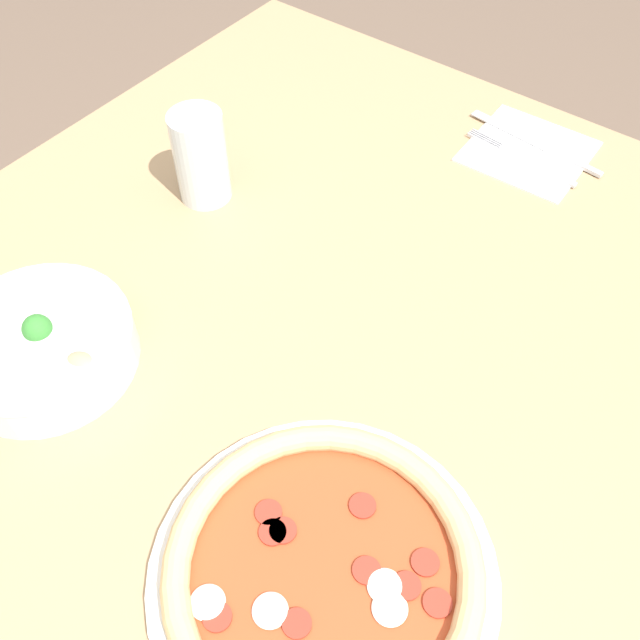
# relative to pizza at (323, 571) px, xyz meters

# --- Properties ---
(ground_plane) EXTENTS (8.00, 8.00, 0.00)m
(ground_plane) POSITION_rel_pizza_xyz_m (0.11, 0.18, -0.79)
(ground_plane) COLOR brown
(dining_table) EXTENTS (1.37, 1.06, 0.77)m
(dining_table) POSITION_rel_pizza_xyz_m (0.11, 0.18, -0.11)
(dining_table) COLOR tan
(dining_table) RESTS_ON ground_plane
(pizza) EXTENTS (0.32, 0.32, 0.04)m
(pizza) POSITION_rel_pizza_xyz_m (0.00, 0.00, 0.00)
(pizza) COLOR white
(pizza) RESTS_ON dining_table
(bowl) EXTENTS (0.21, 0.21, 0.07)m
(bowl) POSITION_rel_pizza_xyz_m (0.01, 0.39, 0.01)
(bowl) COLOR white
(bowl) RESTS_ON dining_table
(napkin) EXTENTS (0.17, 0.17, 0.00)m
(napkin) POSITION_rel_pizza_xyz_m (0.67, 0.13, -0.02)
(napkin) COLOR white
(napkin) RESTS_ON dining_table
(fork) EXTENTS (0.03, 0.18, 0.00)m
(fork) POSITION_rel_pizza_xyz_m (0.65, 0.13, -0.01)
(fork) COLOR silver
(fork) RESTS_ON napkin
(knife) EXTENTS (0.03, 0.22, 0.01)m
(knife) POSITION_rel_pizza_xyz_m (0.69, 0.12, -0.01)
(knife) COLOR silver
(knife) RESTS_ON napkin
(glass) EXTENTS (0.07, 0.07, 0.13)m
(glass) POSITION_rel_pizza_xyz_m (0.32, 0.44, 0.05)
(glass) COLOR silver
(glass) RESTS_ON dining_table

